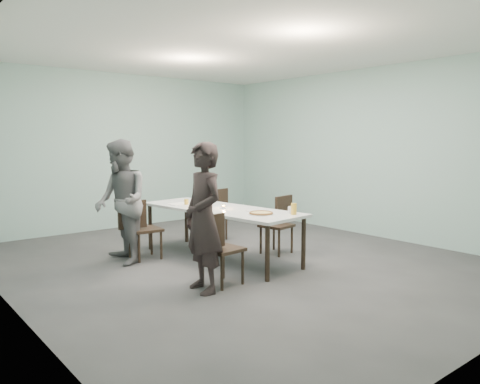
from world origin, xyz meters
TOP-DOWN VIEW (x-y plane):
  - ground at (0.00, 0.00)m, footprint 7.00×7.00m
  - room_shell at (0.00, 0.00)m, footprint 6.02×7.02m
  - table at (-0.11, 0.29)m, footprint 1.20×2.69m
  - chair_near_left at (-0.91, -0.71)m, footprint 0.63×0.46m
  - chair_far_left at (-1.04, 0.99)m, footprint 0.63×0.45m
  - chair_near_right at (0.82, 0.02)m, footprint 0.64×0.49m
  - chair_far_right at (0.62, 1.41)m, footprint 0.65×0.50m
  - diner_near at (-1.14, -0.77)m, footprint 0.47×0.66m
  - diner_far at (-1.33, 0.97)m, footprint 0.78×0.94m
  - pizza at (-0.07, -0.54)m, footprint 0.34×0.34m
  - side_plate at (0.04, -0.23)m, footprint 0.18×0.18m
  - beer_glass at (0.28, -0.81)m, footprint 0.08×0.08m
  - water_tumbler at (0.32, -0.71)m, footprint 0.08×0.08m
  - tealight at (-0.12, 0.20)m, footprint 0.06×0.06m
  - amber_tumbler at (-0.30, 0.90)m, footprint 0.07×0.07m
  - menu at (-0.36, 1.01)m, footprint 0.32×0.25m

SIDE VIEW (x-z plane):
  - ground at x=0.00m, z-range 0.00..0.00m
  - chair_near_left at x=-0.91m, z-range 0.07..0.94m
  - chair_far_left at x=-1.04m, z-range 0.07..0.94m
  - chair_near_right at x=0.82m, z-range 0.07..0.94m
  - chair_far_right at x=0.62m, z-range 0.07..0.94m
  - table at x=-0.11m, z-range 0.32..1.07m
  - menu at x=-0.36m, z-range 0.75..0.76m
  - side_plate at x=0.04m, z-range 0.75..0.76m
  - pizza at x=-0.07m, z-range 0.75..0.79m
  - tealight at x=-0.12m, z-range 0.75..0.79m
  - amber_tumbler at x=-0.30m, z-range 0.75..0.83m
  - water_tumbler at x=0.32m, z-range 0.75..0.84m
  - beer_glass at x=0.28m, z-range 0.75..0.90m
  - diner_near at x=-1.14m, z-range 0.00..1.71m
  - diner_far at x=-1.33m, z-range 0.00..1.74m
  - room_shell at x=0.00m, z-range 0.52..3.53m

